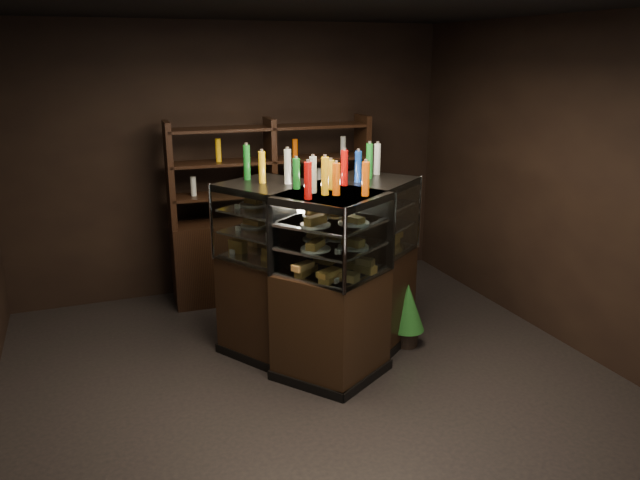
# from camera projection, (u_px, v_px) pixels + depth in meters

# --- Properties ---
(ground) EXTENTS (5.00, 5.00, 0.00)m
(ground) POSITION_uv_depth(u_px,v_px,m) (313.00, 382.00, 5.26)
(ground) COLOR black
(ground) RESTS_ON ground
(room_shell) EXTENTS (5.02, 5.02, 3.01)m
(room_shell) POSITION_uv_depth(u_px,v_px,m) (312.00, 152.00, 4.70)
(room_shell) COLOR black
(room_shell) RESTS_ON ground
(display_case) EXTENTS (1.91, 1.63, 1.59)m
(display_case) POSITION_uv_depth(u_px,v_px,m) (325.00, 304.00, 5.52)
(display_case) COLOR black
(display_case) RESTS_ON ground
(food_display) EXTENTS (1.43, 1.22, 0.48)m
(food_display) POSITION_uv_depth(u_px,v_px,m) (325.00, 229.00, 5.31)
(food_display) COLOR #B1823F
(food_display) RESTS_ON display_case
(bottles_top) EXTENTS (1.26, 1.08, 0.30)m
(bottles_top) POSITION_uv_depth(u_px,v_px,m) (325.00, 170.00, 5.17)
(bottles_top) COLOR silver
(bottles_top) RESTS_ON display_case
(potted_conifer) EXTENTS (0.32, 0.32, 0.69)m
(potted_conifer) POSITION_uv_depth(u_px,v_px,m) (408.00, 306.00, 5.81)
(potted_conifer) COLOR black
(potted_conifer) RESTS_ON ground
(back_shelving) EXTENTS (2.23, 0.52, 2.00)m
(back_shelving) POSITION_uv_depth(u_px,v_px,m) (272.00, 243.00, 7.01)
(back_shelving) COLOR black
(back_shelving) RESTS_ON ground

